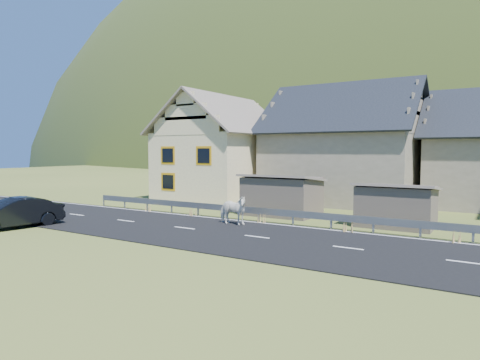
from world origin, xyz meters
The scene contains 11 objects.
ground centered at (0.00, 0.00, 0.00)m, with size 160.00×160.00×0.00m, color #3F5020.
road centered at (0.00, 0.00, 0.02)m, with size 60.00×7.00×0.04m, color black.
lane_markings centered at (0.00, 0.00, 0.04)m, with size 60.00×6.60×0.01m, color silver.
guardrail centered at (0.00, 3.68, 0.56)m, with size 28.10×0.09×0.75m.
shed_left centered at (-2.00, 6.50, 1.10)m, with size 4.30×3.30×2.40m, color #685B50.
shed_right centered at (4.50, 6.00, 1.00)m, with size 3.80×2.90×2.20m, color #685B50.
house_cream centered at (-10.00, 12.00, 4.36)m, with size 7.80×9.80×8.30m.
house_stone_a centered at (-1.00, 15.00, 4.63)m, with size 10.80×9.80×8.90m.
conifer_patch centered at (-55.00, 110.00, 6.00)m, with size 76.00×50.00×28.00m, color black.
horse centered at (-2.60, 2.08, 0.78)m, with size 1.76×0.80×1.49m, color white.
car centered at (-11.20, -4.18, 0.73)m, with size 1.55×4.45×1.46m, color black.
Camera 1 is at (8.96, -15.87, 3.78)m, focal length 32.00 mm.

